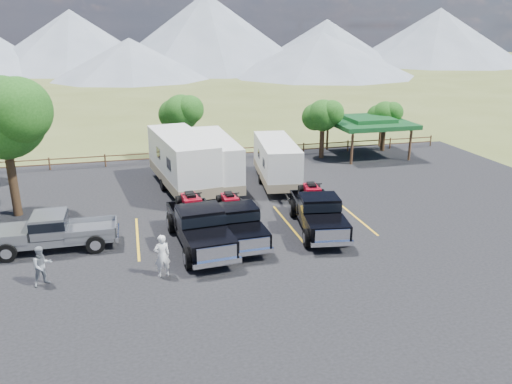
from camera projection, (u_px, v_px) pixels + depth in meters
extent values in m
plane|color=#515925|center=(273.00, 260.00, 23.04)|extent=(320.00, 320.00, 0.00)
cube|color=black|center=(257.00, 234.00, 25.80)|extent=(44.00, 34.00, 0.04)
cube|color=gold|center=(138.00, 238.00, 25.31)|extent=(0.12, 5.50, 0.01)
cube|color=gold|center=(215.00, 230.00, 26.24)|extent=(0.12, 5.50, 0.01)
cube|color=gold|center=(288.00, 223.00, 27.17)|extent=(0.12, 5.50, 0.01)
cube|color=gold|center=(355.00, 217.00, 28.10)|extent=(0.12, 5.50, 0.01)
cylinder|color=black|center=(13.00, 178.00, 27.70)|extent=(0.48, 0.48, 4.48)
sphere|color=#1B4B12|center=(3.00, 118.00, 26.64)|extent=(4.48, 4.48, 4.48)
sphere|color=#1B4B12|center=(18.00, 111.00, 25.97)|extent=(3.52, 3.52, 3.52)
cylinder|color=black|center=(322.00, 141.00, 40.32)|extent=(0.39, 0.39, 2.80)
sphere|color=#1B4B12|center=(323.00, 115.00, 39.66)|extent=(2.52, 2.52, 2.52)
sphere|color=#1B4B12|center=(332.00, 113.00, 39.29)|extent=(1.98, 1.98, 1.98)
sphere|color=#1B4B12|center=(315.00, 117.00, 39.96)|extent=(2.16, 2.16, 2.16)
cylinder|color=black|center=(383.00, 137.00, 42.68)|extent=(0.38, 0.38, 2.52)
sphere|color=#1B4B12|center=(385.00, 115.00, 42.08)|extent=(2.24, 2.24, 2.24)
sphere|color=#1B4B12|center=(393.00, 112.00, 41.75)|extent=(1.76, 1.76, 1.76)
sphere|color=#1B4B12|center=(378.00, 116.00, 42.35)|extent=(1.92, 1.92, 1.92)
cylinder|color=black|center=(183.00, 142.00, 39.56)|extent=(0.41, 0.41, 3.08)
sphere|color=#1B4B12|center=(181.00, 113.00, 38.83)|extent=(2.80, 2.80, 2.80)
sphere|color=#1B4B12|center=(190.00, 109.00, 38.41)|extent=(2.20, 2.20, 2.20)
sphere|color=#1B4B12|center=(174.00, 115.00, 39.17)|extent=(2.40, 2.40, 2.40)
cylinder|color=brown|center=(49.00, 164.00, 37.10)|extent=(0.12, 0.12, 1.00)
cylinder|color=brown|center=(105.00, 161.00, 38.03)|extent=(0.12, 0.12, 1.00)
cylinder|color=brown|center=(158.00, 157.00, 38.97)|extent=(0.12, 0.12, 1.00)
cylinder|color=brown|center=(209.00, 154.00, 39.90)|extent=(0.12, 0.12, 1.00)
cylinder|color=brown|center=(257.00, 151.00, 40.83)|extent=(0.12, 0.12, 1.00)
cylinder|color=brown|center=(304.00, 149.00, 41.76)|extent=(0.12, 0.12, 1.00)
cylinder|color=brown|center=(348.00, 146.00, 42.69)|extent=(0.12, 0.12, 1.00)
cylinder|color=brown|center=(390.00, 143.00, 43.62)|extent=(0.12, 0.12, 1.00)
cylinder|color=brown|center=(431.00, 141.00, 44.55)|extent=(0.12, 0.12, 1.00)
cube|color=brown|center=(234.00, 153.00, 40.38)|extent=(36.00, 0.06, 0.08)
cube|color=brown|center=(233.00, 149.00, 40.25)|extent=(36.00, 0.06, 0.08)
cylinder|color=brown|center=(352.00, 148.00, 38.41)|extent=(0.20, 0.20, 2.60)
cylinder|color=brown|center=(327.00, 135.00, 43.00)|extent=(0.20, 0.20, 2.60)
cylinder|color=brown|center=(410.00, 145.00, 39.57)|extent=(0.20, 0.20, 2.60)
cylinder|color=brown|center=(380.00, 132.00, 44.17)|extent=(0.20, 0.20, 2.60)
cube|color=#165023|center=(368.00, 122.00, 40.83)|extent=(6.20, 6.20, 0.35)
cube|color=#165023|center=(369.00, 119.00, 40.73)|extent=(3.50, 3.50, 0.35)
cone|color=slate|center=(72.00, 40.00, 119.62)|extent=(44.00, 44.00, 14.00)
cone|color=slate|center=(207.00, 31.00, 122.75)|extent=(52.00, 52.00, 18.00)
cone|color=slate|center=(326.00, 42.00, 137.13)|extent=(40.00, 40.00, 12.00)
cone|color=slate|center=(438.00, 36.00, 140.42)|extent=(50.00, 50.00, 15.00)
cone|color=slate|center=(130.00, 58.00, 100.61)|extent=(32.00, 32.00, 8.00)
cone|color=slate|center=(322.00, 54.00, 107.00)|extent=(40.00, 40.00, 9.00)
cube|color=black|center=(200.00, 233.00, 24.19)|extent=(2.55, 6.39, 0.39)
cube|color=black|center=(210.00, 242.00, 22.18)|extent=(2.26, 2.15, 0.55)
cube|color=black|center=(200.00, 219.00, 23.82)|extent=(2.20, 1.88, 1.09)
cube|color=black|center=(200.00, 215.00, 23.77)|extent=(2.25, 1.95, 0.49)
cube|color=black|center=(191.00, 213.00, 25.86)|extent=(2.32, 2.80, 0.60)
cube|color=silver|center=(217.00, 253.00, 21.19)|extent=(1.75, 0.24, 0.60)
cube|color=silver|center=(217.00, 263.00, 21.27)|extent=(2.15, 0.38, 0.24)
cube|color=silver|center=(186.00, 212.00, 27.15)|extent=(2.15, 0.36, 0.24)
cylinder|color=black|center=(188.00, 258.00, 21.99)|extent=(0.41, 1.01, 0.99)
cylinder|color=black|center=(233.00, 252.00, 22.63)|extent=(0.41, 1.01, 0.99)
cylinder|color=black|center=(171.00, 223.00, 25.87)|extent=(0.41, 1.01, 0.99)
cylinder|color=black|center=(210.00, 219.00, 26.51)|extent=(0.41, 1.01, 0.99)
cube|color=maroon|center=(190.00, 200.00, 25.63)|extent=(0.89, 1.48, 0.38)
cube|color=black|center=(190.00, 195.00, 25.54)|extent=(0.51, 0.86, 0.20)
cube|color=maroon|center=(193.00, 202.00, 25.05)|extent=(0.91, 0.46, 0.24)
cylinder|color=black|center=(192.00, 194.00, 25.03)|extent=(0.99, 0.15, 0.07)
cylinder|color=black|center=(184.00, 209.00, 25.00)|extent=(0.34, 0.64, 0.61)
cylinder|color=black|center=(203.00, 207.00, 25.31)|extent=(0.34, 0.64, 0.61)
cylinder|color=black|center=(179.00, 201.00, 26.08)|extent=(0.34, 0.64, 0.61)
cylinder|color=black|center=(197.00, 199.00, 26.39)|extent=(0.34, 0.64, 0.61)
cube|color=black|center=(238.00, 227.00, 25.07)|extent=(1.99, 5.59, 0.35)
cube|color=black|center=(247.00, 235.00, 23.26)|extent=(1.93, 1.81, 0.49)
cube|color=black|center=(238.00, 215.00, 24.74)|extent=(1.88, 1.58, 0.97)
cube|color=black|center=(238.00, 212.00, 24.69)|extent=(1.92, 1.64, 0.44)
cube|color=black|center=(229.00, 211.00, 26.57)|extent=(1.95, 2.40, 0.53)
cube|color=silver|center=(253.00, 244.00, 22.37)|extent=(1.55, 0.13, 0.53)
cube|color=silver|center=(254.00, 252.00, 22.43)|extent=(1.91, 0.24, 0.21)
cube|color=silver|center=(225.00, 209.00, 27.73)|extent=(1.91, 0.23, 0.21)
cylinder|color=black|center=(229.00, 248.00, 23.13)|extent=(0.32, 0.88, 0.87)
cylinder|color=black|center=(266.00, 244.00, 23.62)|extent=(0.32, 0.88, 0.87)
cylinder|color=black|center=(212.00, 219.00, 26.63)|extent=(0.32, 0.88, 0.87)
cylinder|color=black|center=(245.00, 215.00, 27.11)|extent=(0.32, 0.88, 0.87)
cube|color=maroon|center=(229.00, 199.00, 26.36)|extent=(0.73, 1.29, 0.34)
cube|color=black|center=(229.00, 195.00, 26.29)|extent=(0.41, 0.74, 0.17)
cube|color=maroon|center=(232.00, 200.00, 25.85)|extent=(0.79, 0.37, 0.21)
cylinder|color=black|center=(231.00, 194.00, 25.83)|extent=(0.87, 0.09, 0.06)
cylinder|color=black|center=(224.00, 207.00, 25.82)|extent=(0.27, 0.55, 0.54)
cylinder|color=black|center=(240.00, 205.00, 26.05)|extent=(0.27, 0.55, 0.54)
cylinder|color=black|center=(219.00, 200.00, 26.79)|extent=(0.27, 0.55, 0.54)
cylinder|color=black|center=(235.00, 198.00, 27.03)|extent=(0.27, 0.55, 0.54)
cube|color=black|center=(318.00, 218.00, 26.14)|extent=(2.75, 6.11, 0.37)
cube|color=black|center=(327.00, 226.00, 24.14)|extent=(2.24, 2.14, 0.52)
cube|color=black|center=(319.00, 206.00, 25.78)|extent=(2.16, 1.88, 1.03)
cube|color=black|center=(319.00, 203.00, 25.73)|extent=(2.21, 1.95, 0.47)
cube|color=black|center=(311.00, 201.00, 27.80)|extent=(2.33, 2.75, 0.57)
cube|color=silver|center=(332.00, 235.00, 23.16)|extent=(1.65, 0.33, 0.57)
cube|color=silver|center=(332.00, 244.00, 23.23)|extent=(2.03, 0.48, 0.23)
cube|color=silver|center=(306.00, 200.00, 29.09)|extent=(2.03, 0.46, 0.23)
cylinder|color=black|center=(307.00, 238.00, 24.17)|extent=(0.44, 0.97, 0.93)
cylinder|color=black|center=(346.00, 236.00, 24.35)|extent=(0.44, 0.97, 0.93)
cylinder|color=black|center=(293.00, 209.00, 28.04)|extent=(0.44, 0.97, 0.93)
cylinder|color=black|center=(327.00, 207.00, 28.22)|extent=(0.44, 0.97, 0.93)
cube|color=maroon|center=(311.00, 189.00, 27.58)|extent=(0.91, 1.44, 0.36)
cube|color=black|center=(312.00, 185.00, 27.50)|extent=(0.52, 0.83, 0.19)
cube|color=maroon|center=(314.00, 191.00, 27.01)|extent=(0.87, 0.48, 0.23)
cylinder|color=black|center=(313.00, 184.00, 27.00)|extent=(0.93, 0.20, 0.06)
cylinder|color=black|center=(305.00, 196.00, 27.07)|extent=(0.35, 0.61, 0.58)
cylinder|color=black|center=(322.00, 196.00, 27.16)|extent=(0.35, 0.61, 0.58)
cylinder|color=black|center=(301.00, 190.00, 28.14)|extent=(0.35, 0.61, 0.58)
cylinder|color=black|center=(317.00, 189.00, 28.23)|extent=(0.35, 0.61, 0.58)
cube|color=white|center=(182.00, 158.00, 32.09)|extent=(3.86, 8.66, 3.01)
cube|color=gray|center=(183.00, 176.00, 32.46)|extent=(3.90, 8.71, 0.67)
cube|color=black|center=(169.00, 164.00, 29.67)|extent=(0.17, 1.00, 0.67)
cube|color=black|center=(212.00, 160.00, 30.66)|extent=(0.17, 1.00, 0.67)
cylinder|color=black|center=(163.00, 185.00, 32.48)|extent=(0.39, 0.81, 0.78)
cylinder|color=black|center=(200.00, 180.00, 33.39)|extent=(0.39, 0.81, 0.78)
cube|color=black|center=(207.00, 207.00, 28.04)|extent=(0.42, 2.01, 0.11)
cube|color=white|center=(212.00, 159.00, 32.66)|extent=(2.74, 7.86, 2.80)
cube|color=gray|center=(213.00, 174.00, 33.01)|extent=(2.77, 7.90, 0.62)
cube|color=black|center=(198.00, 163.00, 30.47)|extent=(0.05, 0.93, 0.62)
cube|color=black|center=(238.00, 160.00, 31.13)|extent=(0.05, 0.93, 0.62)
cylinder|color=black|center=(195.00, 182.00, 33.15)|extent=(0.28, 0.73, 0.73)
cylinder|color=black|center=(229.00, 179.00, 33.76)|extent=(0.28, 0.73, 0.73)
cube|color=black|center=(229.00, 203.00, 28.73)|extent=(0.19, 1.87, 0.10)
cube|color=white|center=(276.00, 159.00, 33.35)|extent=(3.03, 7.11, 2.48)
cube|color=gray|center=(276.00, 173.00, 33.66)|extent=(3.05, 7.15, 0.55)
cube|color=black|center=(264.00, 163.00, 31.52)|extent=(0.12, 0.82, 0.55)
cube|color=black|center=(298.00, 162.00, 31.78)|extent=(0.12, 0.82, 0.55)
cylinder|color=black|center=(260.00, 179.00, 33.94)|extent=(0.31, 0.67, 0.64)
cylinder|color=black|center=(290.00, 178.00, 34.19)|extent=(0.31, 0.67, 0.64)
cube|color=black|center=(288.00, 198.00, 29.74)|extent=(0.31, 1.66, 0.09)
cube|color=gray|center=(54.00, 237.00, 23.87)|extent=(5.58, 1.82, 0.35)
cube|color=gray|center=(11.00, 234.00, 23.33)|extent=(1.77, 1.88, 0.49)
cube|color=gray|center=(50.00, 224.00, 23.62)|extent=(1.53, 1.84, 0.98)
cube|color=black|center=(49.00, 221.00, 23.57)|extent=(1.59, 1.88, 0.44)
cube|color=gray|center=(92.00, 229.00, 24.19)|extent=(2.35, 1.89, 0.54)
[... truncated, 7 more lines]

